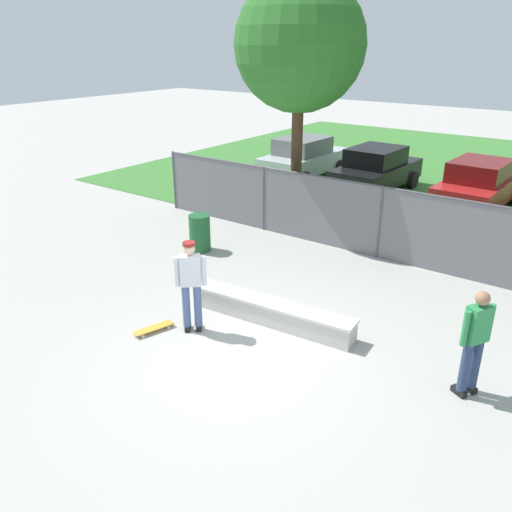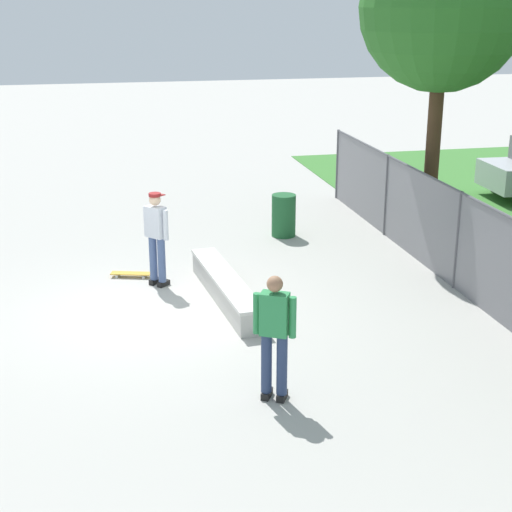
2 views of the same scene
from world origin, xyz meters
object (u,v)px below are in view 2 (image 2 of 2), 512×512
skateboard (131,274)px  tree_near_left (443,9)px  concrete_ledge (226,288)px  trash_bin (284,215)px  skateboarder (156,234)px  bystander (274,333)px

skateboard → tree_near_left: bearing=99.2°
concrete_ledge → tree_near_left: 7.64m
concrete_ledge → trash_bin: (-3.73, 2.06, 0.26)m
concrete_ledge → skateboarder: 1.74m
concrete_ledge → tree_near_left: (-2.74, 5.22, 4.86)m
skateboard → tree_near_left: tree_near_left is taller
skateboarder → skateboard: 1.22m
skateboarder → skateboard: skateboarder is taller
concrete_ledge → skateboarder: bearing=-132.9°
skateboarder → bystander: (4.86, 1.12, -0.02)m
skateboarder → bystander: bearing=13.0°
bystander → skateboard: bearing=-163.4°
bystander → trash_bin: 7.83m
skateboarder → trash_bin: bearing=130.0°
tree_near_left → bystander: size_ratio=3.79×
tree_near_left → bystander: (6.54, -5.23, -4.09)m
concrete_ledge → skateboard: (-1.64, -1.63, -0.16)m
bystander → trash_bin: (-7.54, 2.07, -0.51)m
concrete_ledge → skateboarder: size_ratio=1.92×
tree_near_left → trash_bin: 5.67m
skateboarder → tree_near_left: (-1.69, 6.35, 4.06)m
concrete_ledge → bystander: size_ratio=1.95×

